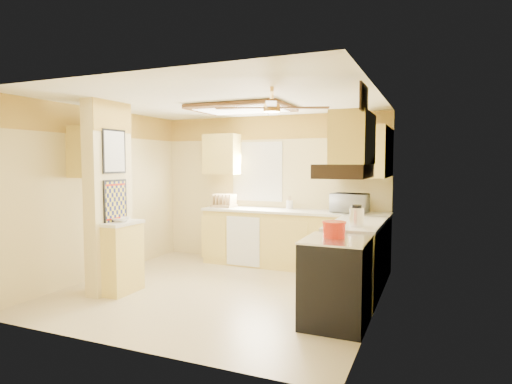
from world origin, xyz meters
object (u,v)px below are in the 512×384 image
at_px(dutch_oven, 334,229).
at_px(bowl, 121,219).
at_px(stove, 336,281).
at_px(kettle, 357,216).
at_px(microwave, 350,203).

bearing_deg(dutch_oven, bowl, -178.63).
bearing_deg(bowl, stove, -0.07).
bearing_deg(bowl, kettle, 14.65).
height_order(microwave, kettle, microwave).
xyz_separation_m(microwave, kettle, (0.34, -1.39, -0.03)).
height_order(microwave, dutch_oven, microwave).
relative_size(dutch_oven, kettle, 0.97).
height_order(stove, dutch_oven, dutch_oven).
xyz_separation_m(dutch_oven, kettle, (0.12, 0.69, 0.06)).
xyz_separation_m(stove, kettle, (0.07, 0.76, 0.60)).
bearing_deg(stove, bowl, 179.93).
bearing_deg(stove, microwave, 96.97).
bearing_deg(stove, kettle, 84.40).
xyz_separation_m(bowl, dutch_oven, (2.79, 0.07, 0.03)).
bearing_deg(dutch_oven, microwave, 96.02).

